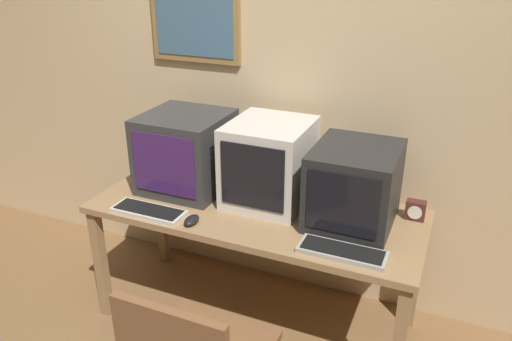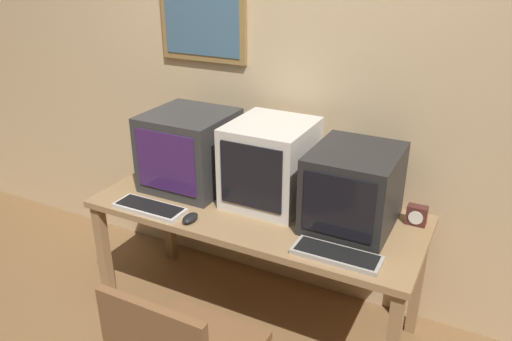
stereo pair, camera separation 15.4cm
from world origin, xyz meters
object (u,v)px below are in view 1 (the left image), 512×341
at_px(keyboard_side, 342,252).
at_px(monitor_center, 269,163).
at_px(desk_clock, 415,210).
at_px(monitor_right, 354,185).
at_px(keyboard_main, 149,211).
at_px(mouse_near_keyboard, 192,220).
at_px(monitor_left, 186,152).

bearing_deg(keyboard_side, monitor_center, 144.08).
relative_size(keyboard_side, desk_clock, 3.98).
height_order(monitor_right, keyboard_main, monitor_right).
relative_size(mouse_near_keyboard, desk_clock, 1.07).
bearing_deg(monitor_center, keyboard_main, -142.63).
bearing_deg(monitor_right, monitor_center, 174.80).
distance_m(keyboard_main, mouse_near_keyboard, 0.26).
height_order(monitor_left, mouse_near_keyboard, monitor_left).
bearing_deg(desk_clock, monitor_left, -174.24).
distance_m(monitor_right, keyboard_main, 1.06).
bearing_deg(monitor_center, keyboard_side, -35.92).
bearing_deg(monitor_right, keyboard_side, -83.59).
bearing_deg(keyboard_main, mouse_near_keyboard, -1.07).
distance_m(monitor_center, keyboard_main, 0.68).
bearing_deg(monitor_left, keyboard_side, -18.49).
xyz_separation_m(monitor_left, monitor_center, (0.49, 0.03, 0.00)).
bearing_deg(monitor_right, desk_clock, 25.04).
xyz_separation_m(monitor_right, desk_clock, (0.29, 0.14, -0.14)).
xyz_separation_m(keyboard_main, desk_clock, (1.27, 0.49, 0.04)).
bearing_deg(mouse_near_keyboard, desk_clock, 25.81).
xyz_separation_m(monitor_left, keyboard_main, (-0.02, -0.36, -0.20)).
height_order(monitor_left, monitor_right, monitor_left).
bearing_deg(keyboard_main, desk_clock, 20.89).
height_order(monitor_center, keyboard_side, monitor_center).
height_order(monitor_center, monitor_right, monitor_center).
bearing_deg(keyboard_side, mouse_near_keyboard, -177.60).
bearing_deg(monitor_right, mouse_near_keyboard, -153.88).
distance_m(monitor_left, mouse_near_keyboard, 0.48).
relative_size(monitor_center, monitor_right, 0.95).
bearing_deg(monitor_right, keyboard_main, -160.39).
distance_m(monitor_left, keyboard_side, 1.07).
distance_m(keyboard_main, keyboard_side, 1.02).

